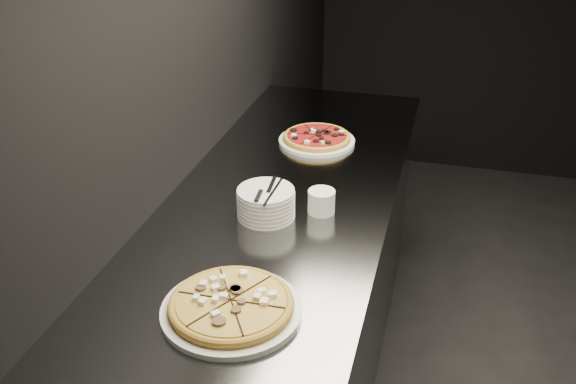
% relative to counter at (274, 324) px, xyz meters
% --- Properties ---
extents(wall_left, '(0.02, 5.00, 2.80)m').
position_rel_counter_xyz_m(wall_left, '(-0.37, 0.00, 0.94)').
color(wall_left, black).
rests_on(wall_left, floor).
extents(counter, '(0.74, 2.44, 0.92)m').
position_rel_counter_xyz_m(counter, '(0.00, 0.00, 0.00)').
color(counter, slate).
rests_on(counter, floor).
extents(pizza_mushroom, '(0.36, 0.36, 0.04)m').
position_rel_counter_xyz_m(pizza_mushroom, '(0.04, -0.51, 0.48)').
color(pizza_mushroom, silver).
rests_on(pizza_mushroom, counter).
extents(pizza_tomato, '(0.31, 0.31, 0.04)m').
position_rel_counter_xyz_m(pizza_tomato, '(0.01, 0.58, 0.48)').
color(pizza_tomato, silver).
rests_on(pizza_tomato, counter).
extents(plate_stack, '(0.18, 0.18, 0.10)m').
position_rel_counter_xyz_m(plate_stack, '(-0.01, -0.03, 0.51)').
color(plate_stack, silver).
rests_on(plate_stack, counter).
extents(cutlery, '(0.07, 0.19, 0.01)m').
position_rel_counter_xyz_m(cutlery, '(-0.01, -0.04, 0.56)').
color(cutlery, silver).
rests_on(cutlery, plate_stack).
extents(ramekin, '(0.09, 0.09, 0.08)m').
position_rel_counter_xyz_m(ramekin, '(0.15, 0.05, 0.50)').
color(ramekin, silver).
rests_on(ramekin, counter).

